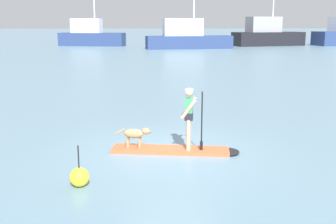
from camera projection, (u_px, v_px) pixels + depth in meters
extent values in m
plane|color=slate|center=(170.00, 152.00, 11.36)|extent=(400.00, 400.00, 0.00)
cube|color=#E55933|center=(170.00, 150.00, 11.35)|extent=(3.27, 1.16, 0.10)
ellipsoid|color=black|center=(229.00, 152.00, 11.20)|extent=(0.65, 0.72, 0.10)
cylinder|color=tan|center=(189.00, 133.00, 11.33)|extent=(0.12, 0.12, 0.85)
cylinder|color=tan|center=(188.00, 135.00, 11.08)|extent=(0.12, 0.12, 0.85)
cube|color=black|center=(189.00, 116.00, 11.09)|extent=(0.27, 0.39, 0.20)
cube|color=#338C4C|center=(189.00, 109.00, 11.05)|extent=(0.25, 0.37, 0.55)
sphere|color=tan|center=(189.00, 92.00, 10.96)|extent=(0.22, 0.22, 0.22)
ellipsoid|color=white|center=(189.00, 90.00, 10.94)|extent=(0.23, 0.23, 0.11)
cylinder|color=tan|center=(189.00, 106.00, 11.23)|extent=(0.43, 0.15, 0.54)
cylinder|color=tan|center=(189.00, 109.00, 10.86)|extent=(0.43, 0.15, 0.54)
cylinder|color=black|center=(202.00, 121.00, 11.09)|extent=(0.04, 0.04, 1.59)
cube|color=black|center=(201.00, 146.00, 11.24)|extent=(0.11, 0.19, 0.20)
ellipsoid|color=#997A51|center=(134.00, 134.00, 11.34)|extent=(0.57, 0.30, 0.26)
ellipsoid|color=#997A51|center=(146.00, 131.00, 11.30)|extent=(0.24, 0.19, 0.18)
ellipsoid|color=brown|center=(150.00, 132.00, 11.29)|extent=(0.13, 0.10, 0.08)
cylinder|color=#997A51|center=(120.00, 131.00, 11.37)|extent=(0.27, 0.09, 0.18)
cylinder|color=#997A51|center=(140.00, 142.00, 11.46)|extent=(0.07, 0.07, 0.26)
cylinder|color=#997A51|center=(139.00, 144.00, 11.31)|extent=(0.07, 0.07, 0.26)
cylinder|color=#997A51|center=(128.00, 142.00, 11.49)|extent=(0.07, 0.07, 0.26)
cylinder|color=#997A51|center=(127.00, 143.00, 11.34)|extent=(0.07, 0.07, 0.26)
cube|color=navy|center=(92.00, 39.00, 60.51)|extent=(9.88, 4.49, 1.88)
cube|color=silver|center=(87.00, 26.00, 60.05)|extent=(4.61, 2.75, 2.03)
cylinder|color=silver|center=(94.00, 0.00, 59.34)|extent=(0.20, 0.20, 9.33)
cylinder|color=silver|center=(87.00, 24.00, 60.01)|extent=(3.30, 0.86, 0.14)
cube|color=navy|center=(189.00, 42.00, 54.08)|extent=(11.50, 3.80, 1.67)
cube|color=silver|center=(183.00, 27.00, 53.61)|extent=(5.26, 2.43, 2.22)
cylinder|color=silver|center=(194.00, 3.00, 53.04)|extent=(0.20, 0.20, 8.35)
cylinder|color=silver|center=(183.00, 26.00, 53.59)|extent=(3.94, 0.63, 0.14)
cube|color=black|center=(268.00, 39.00, 60.81)|extent=(10.93, 5.66, 1.97)
cube|color=gray|center=(264.00, 24.00, 60.32)|extent=(5.15, 3.53, 2.21)
cylinder|color=silver|center=(264.00, 24.00, 60.30)|extent=(3.59, 0.97, 0.14)
sphere|color=yellow|center=(79.00, 177.00, 8.93)|extent=(0.42, 0.42, 0.42)
cylinder|color=black|center=(78.00, 157.00, 8.83)|extent=(0.03, 0.03, 0.50)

